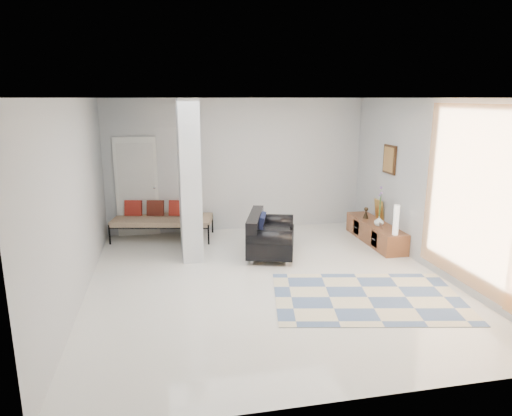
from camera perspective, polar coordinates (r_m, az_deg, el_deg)
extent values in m
plane|color=silver|center=(7.27, 1.57, -9.05)|extent=(6.00, 6.00, 0.00)
plane|color=white|center=(6.71, 1.73, 13.60)|extent=(6.00, 6.00, 0.00)
plane|color=#B3B6B8|center=(9.75, -2.35, 5.35)|extent=(6.00, 0.00, 6.00)
plane|color=#B3B6B8|center=(4.09, 11.23, -6.67)|extent=(6.00, 0.00, 6.00)
plane|color=#B3B6B8|center=(6.79, -21.59, 0.75)|extent=(0.00, 6.00, 6.00)
plane|color=#B3B6B8|center=(7.93, 21.41, 2.49)|extent=(0.00, 6.00, 6.00)
cube|color=silver|center=(8.26, -8.36, 3.71)|extent=(0.35, 1.20, 2.80)
cube|color=white|center=(9.68, -14.68, 2.56)|extent=(0.85, 0.06, 2.04)
plane|color=#FF9A43|center=(6.96, 25.94, 1.03)|extent=(0.00, 2.55, 2.55)
cube|color=#3B2110|center=(9.15, 16.36, 5.84)|extent=(0.04, 0.45, 0.55)
cube|color=brown|center=(9.36, 14.69, -2.98)|extent=(0.45, 1.86, 0.40)
cube|color=#3B2110|center=(8.91, 14.60, -3.81)|extent=(0.02, 0.25, 0.28)
cube|color=#3B2110|center=(9.63, 12.47, -2.39)|extent=(0.02, 0.25, 0.28)
cube|color=gold|center=(9.56, 15.13, -0.18)|extent=(0.09, 0.32, 0.40)
cube|color=silver|center=(8.89, 15.36, -2.15)|extent=(0.04, 0.10, 0.12)
cylinder|color=silver|center=(7.92, -0.51, -6.70)|extent=(0.05, 0.05, 0.10)
cylinder|color=silver|center=(8.96, 0.22, -4.28)|extent=(0.05, 0.05, 0.10)
cylinder|color=silver|center=(7.89, 3.88, -6.84)|extent=(0.05, 0.05, 0.10)
cylinder|color=silver|center=(8.92, 4.09, -4.38)|extent=(0.05, 0.05, 0.10)
cube|color=black|center=(8.35, 1.94, -4.18)|extent=(1.16, 1.51, 0.30)
cube|color=black|center=(8.28, -0.12, -1.95)|extent=(0.58, 1.34, 0.36)
cylinder|color=black|center=(7.76, 1.70, -3.80)|extent=(0.81, 0.49, 0.28)
cylinder|color=black|center=(8.81, 2.18, -1.67)|extent=(0.81, 0.49, 0.28)
cube|color=black|center=(8.26, 0.71, -1.83)|extent=(0.28, 0.51, 0.31)
cylinder|color=black|center=(9.37, -17.84, -3.18)|extent=(0.04, 0.04, 0.40)
cylinder|color=black|center=(8.96, -5.95, -3.33)|extent=(0.04, 0.04, 0.40)
cylinder|color=black|center=(10.11, -16.47, -1.87)|extent=(0.04, 0.04, 0.40)
cylinder|color=black|center=(9.73, -5.47, -1.95)|extent=(0.04, 0.04, 0.40)
cube|color=tan|center=(9.45, -11.58, -1.52)|extent=(2.08, 1.20, 0.12)
cube|color=maroon|center=(9.68, -15.08, 0.00)|extent=(0.37, 0.23, 0.33)
cube|color=#5B2116|center=(9.57, -12.46, 0.00)|extent=(0.37, 0.23, 0.33)
cube|color=maroon|center=(9.48, -9.79, -0.01)|extent=(0.37, 0.23, 0.33)
cube|color=beige|center=(6.87, 13.77, -10.79)|extent=(2.95, 2.25, 0.01)
cylinder|color=silver|center=(8.54, 17.11, -1.44)|extent=(0.10, 0.10, 0.55)
imported|color=white|center=(9.07, 15.12, -1.60)|extent=(0.18, 0.18, 0.19)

